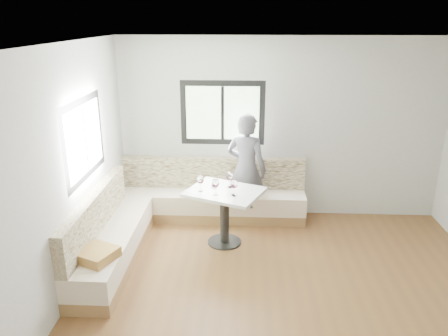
{
  "coord_description": "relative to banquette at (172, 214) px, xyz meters",
  "views": [
    {
      "loc": [
        -0.53,
        -4.11,
        3.05
      ],
      "look_at": [
        -0.83,
        1.53,
        1.09
      ],
      "focal_mm": 35.0,
      "sensor_mm": 36.0,
      "label": 1
    }
  ],
  "objects": [
    {
      "name": "person",
      "position": [
        1.07,
        0.51,
        0.53
      ],
      "size": [
        0.74,
        0.63,
        1.73
      ],
      "primitive_type": "imported",
      "rotation": [
        0.0,
        0.0,
        2.75
      ],
      "color": "#4A4952",
      "rests_on": "ground"
    },
    {
      "name": "table",
      "position": [
        0.78,
        -0.2,
        0.27
      ],
      "size": [
        1.19,
        1.08,
        0.8
      ],
      "rotation": [
        0.0,
        0.0,
        -0.41
      ],
      "color": "black",
      "rests_on": "ground"
    },
    {
      "name": "banquette",
      "position": [
        0.0,
        0.0,
        0.0
      ],
      "size": [
        2.9,
        2.8,
        0.95
      ],
      "color": "olive",
      "rests_on": "ground"
    },
    {
      "name": "wine_glass_b",
      "position": [
        0.66,
        -0.34,
        0.63
      ],
      "size": [
        0.1,
        0.1,
        0.23
      ],
      "color": "white",
      "rests_on": "table"
    },
    {
      "name": "room",
      "position": [
        1.51,
        -1.54,
        1.08
      ],
      "size": [
        5.01,
        5.01,
        2.81
      ],
      "color": "brown",
      "rests_on": "ground"
    },
    {
      "name": "wine_glass_c",
      "position": [
        0.91,
        -0.36,
        0.63
      ],
      "size": [
        0.1,
        0.1,
        0.23
      ],
      "color": "white",
      "rests_on": "table"
    },
    {
      "name": "olive_ramekin",
      "position": [
        0.62,
        -0.05,
        0.49
      ],
      "size": [
        0.09,
        0.09,
        0.04
      ],
      "color": "white",
      "rests_on": "table"
    },
    {
      "name": "wine_glass_d",
      "position": [
        0.84,
        -0.07,
        0.63
      ],
      "size": [
        0.1,
        0.1,
        0.23
      ],
      "color": "white",
      "rests_on": "table"
    },
    {
      "name": "wine_glass_a",
      "position": [
        0.45,
        -0.23,
        0.63
      ],
      "size": [
        0.1,
        0.1,
        0.23
      ],
      "color": "white",
      "rests_on": "table"
    }
  ]
}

